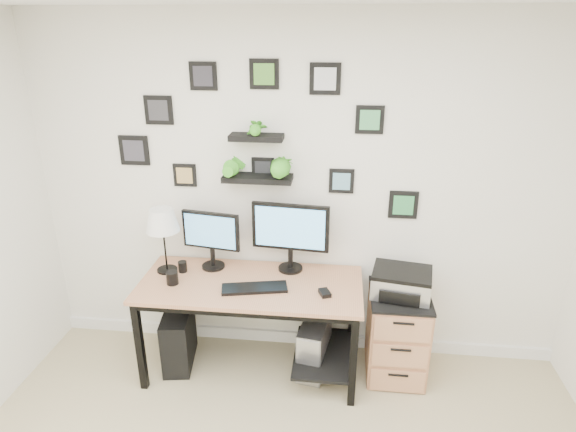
# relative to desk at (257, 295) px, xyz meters

# --- Properties ---
(room) EXTENTS (4.00, 4.00, 4.00)m
(room) POSITION_rel_desk_xyz_m (0.29, 0.32, -0.58)
(room) COLOR tan
(room) RESTS_ON ground
(desk) EXTENTS (1.60, 0.70, 0.75)m
(desk) POSITION_rel_desk_xyz_m (0.00, 0.00, 0.00)
(desk) COLOR tan
(desk) RESTS_ON ground
(monitor_left) EXTENTS (0.44, 0.20, 0.45)m
(monitor_left) POSITION_rel_desk_xyz_m (-0.36, 0.16, 0.39)
(monitor_left) COLOR black
(monitor_left) RESTS_ON desk
(monitor_right) EXTENTS (0.57, 0.20, 0.53)m
(monitor_right) POSITION_rel_desk_xyz_m (0.23, 0.19, 0.44)
(monitor_right) COLOR black
(monitor_right) RESTS_ON desk
(keyboard) EXTENTS (0.48, 0.24, 0.02)m
(keyboard) POSITION_rel_desk_xyz_m (0.01, -0.12, 0.14)
(keyboard) COLOR black
(keyboard) RESTS_ON desk
(mouse) EXTENTS (0.10, 0.12, 0.03)m
(mouse) POSITION_rel_desk_xyz_m (0.50, -0.14, 0.14)
(mouse) COLOR black
(mouse) RESTS_ON desk
(table_lamp) EXTENTS (0.24, 0.24, 0.50)m
(table_lamp) POSITION_rel_desk_xyz_m (-0.69, 0.08, 0.52)
(table_lamp) COLOR black
(table_lamp) RESTS_ON desk
(mug) EXTENTS (0.08, 0.08, 0.10)m
(mug) POSITION_rel_desk_xyz_m (-0.59, -0.11, 0.17)
(mug) COLOR black
(mug) RESTS_ON desk
(pen_cup) EXTENTS (0.06, 0.06, 0.08)m
(pen_cup) POSITION_rel_desk_xyz_m (-0.57, 0.07, 0.17)
(pen_cup) COLOR black
(pen_cup) RESTS_ON desk
(pc_tower_black) EXTENTS (0.26, 0.47, 0.45)m
(pc_tower_black) POSITION_rel_desk_xyz_m (-0.62, -0.02, -0.40)
(pc_tower_black) COLOR black
(pc_tower_black) RESTS_ON ground
(pc_tower_grey) EXTENTS (0.25, 0.44, 0.41)m
(pc_tower_grey) POSITION_rel_desk_xyz_m (0.43, 0.00, -0.42)
(pc_tower_grey) COLOR gray
(pc_tower_grey) RESTS_ON ground
(file_cabinet) EXTENTS (0.43, 0.53, 0.67)m
(file_cabinet) POSITION_rel_desk_xyz_m (1.04, 0.06, -0.29)
(file_cabinet) COLOR tan
(file_cabinet) RESTS_ON ground
(printer) EXTENTS (0.45, 0.39, 0.19)m
(printer) POSITION_rel_desk_xyz_m (1.04, 0.07, 0.14)
(printer) COLOR silver
(printer) RESTS_ON file_cabinet
(wall_decor) EXTENTS (2.20, 0.18, 1.11)m
(wall_decor) POSITION_rel_desk_xyz_m (0.00, 0.26, 1.05)
(wall_decor) COLOR black
(wall_decor) RESTS_ON ground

